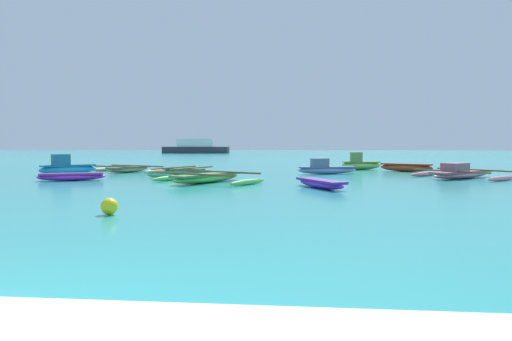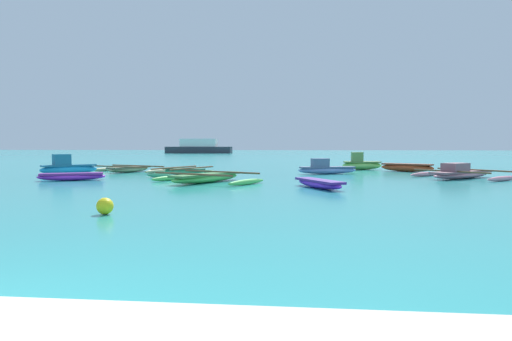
{
  "view_description": "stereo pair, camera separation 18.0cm",
  "coord_description": "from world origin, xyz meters",
  "px_view_note": "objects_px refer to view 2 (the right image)",
  "views": [
    {
      "loc": [
        2.74,
        -2.68,
        1.45
      ],
      "look_at": [
        0.74,
        18.39,
        0.25
      ],
      "focal_mm": 32.0,
      "sensor_mm": 36.0,
      "label": 1
    },
    {
      "loc": [
        2.92,
        -2.67,
        1.45
      ],
      "look_at": [
        0.74,
        18.39,
        0.25
      ],
      "focal_mm": 32.0,
      "sensor_mm": 36.0,
      "label": 2
    }
  ],
  "objects_px": {
    "moored_boat_2": "(68,167)",
    "moored_boat_6": "(361,163)",
    "moored_boat_9": "(461,173)",
    "moored_boat_1": "(129,169)",
    "moored_boat_7": "(326,168)",
    "moored_boat_8": "(72,176)",
    "moored_boat_0": "(407,167)",
    "moored_boat_3": "(319,183)",
    "moored_boat_5": "(184,172)",
    "moored_boat_4": "(207,178)",
    "distant_ferry": "(199,147)",
    "mooring_buoy_1": "(105,206)"
  },
  "relations": [
    {
      "from": "moored_boat_2",
      "to": "moored_boat_6",
      "type": "xyz_separation_m",
      "value": [
        14.81,
        5.78,
        0.01
      ]
    },
    {
      "from": "moored_boat_6",
      "to": "moored_boat_9",
      "type": "height_order",
      "value": "moored_boat_6"
    },
    {
      "from": "moored_boat_1",
      "to": "moored_boat_7",
      "type": "distance_m",
      "value": 10.27
    },
    {
      "from": "moored_boat_8",
      "to": "moored_boat_0",
      "type": "bearing_deg",
      "value": 2.43
    },
    {
      "from": "moored_boat_3",
      "to": "moored_boat_8",
      "type": "xyz_separation_m",
      "value": [
        -9.85,
        2.24,
        0.01
      ]
    },
    {
      "from": "moored_boat_5",
      "to": "moored_boat_3",
      "type": "bearing_deg",
      "value": -21.14
    },
    {
      "from": "moored_boat_3",
      "to": "moored_boat_1",
      "type": "bearing_deg",
      "value": -155.81
    },
    {
      "from": "moored_boat_4",
      "to": "moored_boat_8",
      "type": "bearing_deg",
      "value": 113.69
    },
    {
      "from": "moored_boat_3",
      "to": "moored_boat_8",
      "type": "bearing_deg",
      "value": -129.55
    },
    {
      "from": "distant_ferry",
      "to": "moored_boat_4",
      "type": "bearing_deg",
      "value": -76.67
    },
    {
      "from": "moored_boat_2",
      "to": "moored_boat_4",
      "type": "distance_m",
      "value": 8.75
    },
    {
      "from": "moored_boat_3",
      "to": "mooring_buoy_1",
      "type": "relative_size",
      "value": 7.74
    },
    {
      "from": "distant_ferry",
      "to": "moored_boat_9",
      "type": "bearing_deg",
      "value": -66.46
    },
    {
      "from": "moored_boat_1",
      "to": "moored_boat_2",
      "type": "relative_size",
      "value": 1.79
    },
    {
      "from": "moored_boat_8",
      "to": "moored_boat_4",
      "type": "bearing_deg",
      "value": -28.38
    },
    {
      "from": "moored_boat_0",
      "to": "moored_boat_1",
      "type": "height_order",
      "value": "moored_boat_0"
    },
    {
      "from": "moored_boat_1",
      "to": "distant_ferry",
      "type": "xyz_separation_m",
      "value": [
        -8.6,
        53.3,
        0.84
      ]
    },
    {
      "from": "mooring_buoy_1",
      "to": "distant_ferry",
      "type": "xyz_separation_m",
      "value": [
        -13.64,
        67.43,
        0.83
      ]
    },
    {
      "from": "moored_boat_8",
      "to": "moored_boat_7",
      "type": "bearing_deg",
      "value": 1.84
    },
    {
      "from": "moored_boat_5",
      "to": "mooring_buoy_1",
      "type": "xyz_separation_m",
      "value": [
        1.51,
        -11.94,
        -0.01
      ]
    },
    {
      "from": "moored_boat_0",
      "to": "moored_boat_4",
      "type": "bearing_deg",
      "value": -106.23
    },
    {
      "from": "moored_boat_4",
      "to": "mooring_buoy_1",
      "type": "relative_size",
      "value": 12.86
    },
    {
      "from": "moored_boat_3",
      "to": "moored_boat_8",
      "type": "height_order",
      "value": "moored_boat_8"
    },
    {
      "from": "moored_boat_8",
      "to": "moored_boat_9",
      "type": "height_order",
      "value": "moored_boat_9"
    },
    {
      "from": "moored_boat_0",
      "to": "moored_boat_8",
      "type": "height_order",
      "value": "moored_boat_0"
    },
    {
      "from": "moored_boat_2",
      "to": "moored_boat_5",
      "type": "xyz_separation_m",
      "value": [
        5.86,
        -0.24,
        -0.16
      ]
    },
    {
      "from": "moored_boat_2",
      "to": "moored_boat_1",
      "type": "bearing_deg",
      "value": -6.35
    },
    {
      "from": "moored_boat_6",
      "to": "mooring_buoy_1",
      "type": "xyz_separation_m",
      "value": [
        -7.44,
        -17.96,
        -0.18
      ]
    },
    {
      "from": "moored_boat_9",
      "to": "moored_boat_5",
      "type": "bearing_deg",
      "value": 135.92
    },
    {
      "from": "moored_boat_7",
      "to": "mooring_buoy_1",
      "type": "height_order",
      "value": "moored_boat_7"
    },
    {
      "from": "moored_boat_0",
      "to": "moored_boat_4",
      "type": "height_order",
      "value": "moored_boat_0"
    },
    {
      "from": "mooring_buoy_1",
      "to": "moored_boat_9",
      "type": "bearing_deg",
      "value": 46.18
    },
    {
      "from": "moored_boat_5",
      "to": "moored_boat_7",
      "type": "bearing_deg",
      "value": 36.46
    },
    {
      "from": "moored_boat_9",
      "to": "moored_boat_8",
      "type": "bearing_deg",
      "value": 148.73
    },
    {
      "from": "moored_boat_2",
      "to": "moored_boat_4",
      "type": "relative_size",
      "value": 0.53
    },
    {
      "from": "moored_boat_4",
      "to": "mooring_buoy_1",
      "type": "distance_m",
      "value": 8.17
    },
    {
      "from": "moored_boat_3",
      "to": "moored_boat_9",
      "type": "distance_m",
      "value": 7.96
    },
    {
      "from": "moored_boat_7",
      "to": "distant_ferry",
      "type": "height_order",
      "value": "distant_ferry"
    },
    {
      "from": "moored_boat_9",
      "to": "distant_ferry",
      "type": "xyz_separation_m",
      "value": [
        -24.46,
        56.16,
        0.78
      ]
    },
    {
      "from": "moored_boat_3",
      "to": "moored_boat_7",
      "type": "relative_size",
      "value": 0.9
    },
    {
      "from": "moored_boat_3",
      "to": "moored_boat_0",
      "type": "bearing_deg",
      "value": 126.23
    },
    {
      "from": "mooring_buoy_1",
      "to": "moored_boat_1",
      "type": "bearing_deg",
      "value": 109.64
    },
    {
      "from": "moored_boat_4",
      "to": "moored_boat_5",
      "type": "bearing_deg",
      "value": 54.26
    },
    {
      "from": "moored_boat_1",
      "to": "mooring_buoy_1",
      "type": "height_order",
      "value": "moored_boat_1"
    },
    {
      "from": "moored_boat_5",
      "to": "moored_boat_1",
      "type": "bearing_deg",
      "value": 169.81
    },
    {
      "from": "moored_boat_1",
      "to": "moored_boat_6",
      "type": "relative_size",
      "value": 1.88
    },
    {
      "from": "moored_boat_2",
      "to": "moored_boat_3",
      "type": "relative_size",
      "value": 0.88
    },
    {
      "from": "moored_boat_1",
      "to": "moored_boat_2",
      "type": "xyz_separation_m",
      "value": [
        -2.32,
        -1.95,
        0.18
      ]
    },
    {
      "from": "moored_boat_7",
      "to": "moored_boat_8",
      "type": "distance_m",
      "value": 11.67
    },
    {
      "from": "moored_boat_0",
      "to": "moored_boat_1",
      "type": "bearing_deg",
      "value": -139.29
    }
  ]
}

